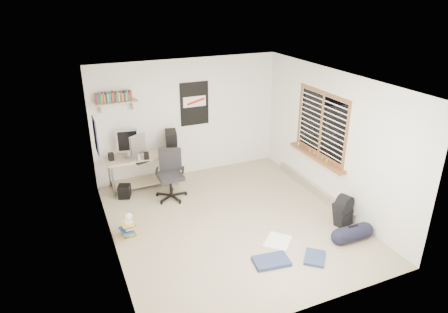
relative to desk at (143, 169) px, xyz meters
name	(u,v)px	position (x,y,z in m)	size (l,w,h in m)	color
floor	(232,222)	(1.08, -2.00, -0.37)	(4.00, 4.50, 0.01)	gray
ceiling	(233,80)	(1.08, -2.00, 2.14)	(4.00, 4.50, 0.01)	white
back_wall	(188,118)	(1.08, 0.25, 0.89)	(4.00, 0.01, 2.50)	silver
left_wall	(107,178)	(-0.92, -2.00, 0.89)	(0.01, 4.50, 2.50)	silver
right_wall	(332,139)	(3.09, -2.00, 0.89)	(0.01, 4.50, 2.50)	silver
desk	(143,169)	(0.00, 0.00, 0.00)	(1.42, 0.62, 0.65)	tan
monitor_left	(128,148)	(-0.27, 0.00, 0.51)	(0.41, 0.10, 0.45)	#ACACB1
monitor_right	(139,152)	(-0.11, -0.23, 0.48)	(0.36, 0.09, 0.40)	#ADAEB3
pc_tower	(171,142)	(0.61, -0.06, 0.52)	(0.21, 0.45, 0.47)	black
keyboard	(146,161)	(0.01, -0.25, 0.29)	(0.44, 0.15, 0.02)	black
speaker_left	(111,158)	(-0.61, -0.04, 0.38)	(0.10, 0.10, 0.20)	black
speaker_right	(146,157)	(0.04, -0.25, 0.37)	(0.09, 0.09, 0.18)	black
office_chair	(170,175)	(0.36, -0.74, 0.12)	(0.63, 0.63, 0.97)	black
wall_shelf	(117,102)	(-0.37, 0.14, 1.42)	(0.80, 0.22, 0.24)	tan
poster_back_wall	(195,104)	(1.23, 0.23, 1.19)	(0.62, 0.03, 0.92)	black
poster_left_wall	(96,136)	(-0.90, -0.80, 1.14)	(0.02, 0.42, 0.60)	navy
window	(321,124)	(3.03, -1.70, 1.08)	(0.10, 1.50, 1.26)	brown
baseboard_heater	(314,189)	(3.04, -1.70, -0.28)	(0.08, 2.50, 0.18)	#B7B2A8
backpack	(343,213)	(2.83, -2.81, -0.16)	(0.33, 0.27, 0.44)	black
duffel_bag	(352,233)	(2.64, -3.29, -0.22)	(0.27, 0.27, 0.53)	black
tshirt	(278,242)	(1.51, -2.87, -0.34)	(0.45, 0.38, 0.04)	white
jeans_a	(271,261)	(1.16, -3.27, -0.33)	(0.53, 0.34, 0.06)	navy
jeans_b	(315,258)	(1.80, -3.46, -0.34)	(0.39, 0.29, 0.05)	navy
book_stack	(128,228)	(-0.67, -1.70, -0.21)	(0.44, 0.36, 0.30)	brown
desk_lamp	(128,216)	(-0.65, -1.72, 0.02)	(0.13, 0.22, 0.22)	silver
subwoofer	(124,191)	(-0.47, -0.37, -0.22)	(0.22, 0.22, 0.25)	black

